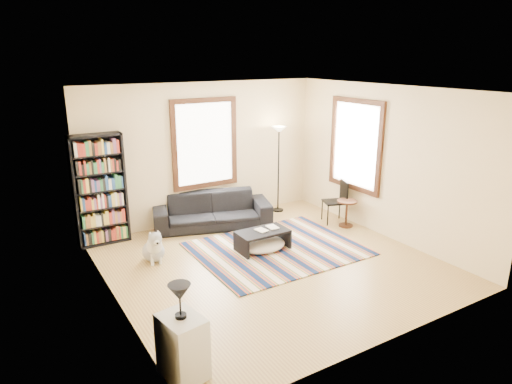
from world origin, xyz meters
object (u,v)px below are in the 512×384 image
bookshelf (100,190)px  side_table (346,213)px  floor_lamp (278,170)px  dog (153,245)px  floor_cushion (263,245)px  white_cabinet (182,347)px  coffee_table (263,240)px  folding_chair (334,202)px  sofa (212,210)px

bookshelf → side_table: size_ratio=3.70×
floor_lamp → dog: (-3.19, -1.04, -0.65)m
floor_lamp → floor_cushion: bearing=-130.9°
floor_cushion → white_cabinet: size_ratio=1.18×
coffee_table → white_cabinet: white_cabinet is taller
floor_cushion → dog: bearing=161.9°
bookshelf → folding_chair: size_ratio=2.33×
bookshelf → floor_cushion: 3.05m
side_table → floor_lamp: bearing=113.0°
side_table → dog: dog is taller
white_cabinet → coffee_table: bearing=33.4°
side_table → coffee_table: bearing=-176.6°
dog → sofa: bearing=37.2°
floor_lamp → folding_chair: bearing=-63.5°
floor_lamp → side_table: floor_lamp is taller
side_table → folding_chair: size_ratio=0.63×
side_table → bookshelf: bearing=159.0°
bookshelf → coffee_table: (2.29, -1.79, -0.82)m
sofa → coffee_table: sofa is taller
sofa → side_table: sofa is taller
floor_lamp → white_cabinet: (-3.86, -3.95, -0.58)m
bookshelf → sofa: bearing=-7.5°
floor_lamp → white_cabinet: bearing=-134.4°
side_table → dog: 3.85m
side_table → dog: size_ratio=0.95×
sofa → dog: size_ratio=4.04×
sofa → folding_chair: size_ratio=2.67×
bookshelf → dog: bearing=-67.2°
floor_cushion → folding_chair: (1.99, 0.45, 0.33)m
side_table → folding_chair: bearing=98.9°
sofa → bookshelf: size_ratio=1.15×
sofa → floor_cushion: bearing=-63.3°
coffee_table → white_cabinet: size_ratio=1.29×
floor_lamp → folding_chair: size_ratio=2.16×
dog → floor_cushion: bearing=-12.4°
coffee_table → dog: (-1.78, 0.57, 0.10)m
floor_cushion → side_table: 2.05m
folding_chair → dog: 3.78m
sofa → coffee_table: (0.24, -1.52, -0.15)m
folding_chair → dog: (-3.78, 0.13, -0.15)m
bookshelf → coffee_table: size_ratio=2.22×
floor_lamp → dog: floor_lamp is taller
floor_cushion → white_cabinet: white_cabinet is taller
white_cabinet → dog: white_cabinet is taller
bookshelf → floor_lamp: bookshelf is taller
bookshelf → white_cabinet: 4.17m
sofa → bookshelf: 2.17m
dog → bookshelf: bearing=118.5°
coffee_table → folding_chair: size_ratio=1.05×
bookshelf → folding_chair: (4.29, -1.35, -0.57)m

